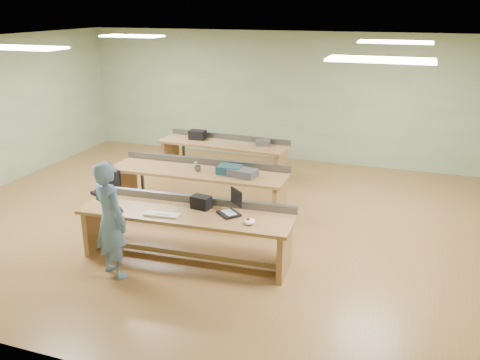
# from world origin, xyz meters

# --- Properties ---
(floor) EXTENTS (10.00, 10.00, 0.00)m
(floor) POSITION_xyz_m (0.00, 0.00, 0.00)
(floor) COLOR brown
(floor) RESTS_ON ground
(ceiling) EXTENTS (10.00, 10.00, 0.00)m
(ceiling) POSITION_xyz_m (0.00, 0.00, 3.00)
(ceiling) COLOR silver
(ceiling) RESTS_ON wall_back
(wall_back) EXTENTS (10.00, 0.04, 3.00)m
(wall_back) POSITION_xyz_m (0.00, 4.00, 1.50)
(wall_back) COLOR #94A980
(wall_back) RESTS_ON floor
(wall_front) EXTENTS (10.00, 0.04, 3.00)m
(wall_front) POSITION_xyz_m (0.00, -4.00, 1.50)
(wall_front) COLOR #94A980
(wall_front) RESTS_ON floor
(fluor_panels) EXTENTS (6.20, 3.50, 0.03)m
(fluor_panels) POSITION_xyz_m (0.00, 0.00, 2.97)
(fluor_panels) COLOR white
(fluor_panels) RESTS_ON ceiling
(workbench_front) EXTENTS (3.15, 0.99, 0.86)m
(workbench_front) POSITION_xyz_m (-0.02, -1.47, 0.56)
(workbench_front) COLOR #9B6941
(workbench_front) RESTS_ON floor
(workbench_mid) EXTENTS (3.24, 0.92, 0.86)m
(workbench_mid) POSITION_xyz_m (-0.62, 0.35, 0.56)
(workbench_mid) COLOR #9B6941
(workbench_mid) RESTS_ON floor
(workbench_back) EXTENTS (2.85, 0.91, 0.86)m
(workbench_back) POSITION_xyz_m (-0.88, 2.27, 0.56)
(workbench_back) COLOR #9B6941
(workbench_back) RESTS_ON floor
(person) EXTENTS (0.71, 0.61, 1.64)m
(person) POSITION_xyz_m (-0.79, -2.24, 0.82)
(person) COLOR slate
(person) RESTS_ON floor
(laptop_base) EXTENTS (0.40, 0.39, 0.03)m
(laptop_base) POSITION_xyz_m (0.60, -1.40, 0.77)
(laptop_base) COLOR black
(laptop_base) RESTS_ON workbench_front
(laptop_screen) EXTENTS (0.24, 0.22, 0.24)m
(laptop_screen) POSITION_xyz_m (0.68, -1.31, 0.99)
(laptop_screen) COLOR black
(laptop_screen) RESTS_ON laptop_base
(keyboard) EXTENTS (0.51, 0.21, 0.03)m
(keyboard) POSITION_xyz_m (-0.28, -1.74, 0.76)
(keyboard) COLOR beige
(keyboard) RESTS_ON workbench_front
(trackball_mouse) EXTENTS (0.15, 0.18, 0.07)m
(trackball_mouse) POSITION_xyz_m (0.98, -1.60, 0.79)
(trackball_mouse) COLOR white
(trackball_mouse) RESTS_ON workbench_front
(camera_bag) EXTENTS (0.30, 0.22, 0.19)m
(camera_bag) POSITION_xyz_m (0.14, -1.31, 0.84)
(camera_bag) COLOR black
(camera_bag) RESTS_ON workbench_front
(task_chair) EXTENTS (0.58, 0.58, 0.83)m
(task_chair) POSITION_xyz_m (-2.04, -0.44, 0.30)
(task_chair) COLOR black
(task_chair) RESTS_ON floor
(parts_bin_teal) EXTENTS (0.42, 0.32, 0.14)m
(parts_bin_teal) POSITION_xyz_m (-0.03, 0.34, 0.82)
(parts_bin_teal) COLOR #13353E
(parts_bin_teal) RESTS_ON workbench_mid
(parts_bin_grey) EXTENTS (0.52, 0.38, 0.13)m
(parts_bin_grey) POSITION_xyz_m (0.24, 0.26, 0.81)
(parts_bin_grey) COLOR #3C3C3F
(parts_bin_grey) RESTS_ON workbench_mid
(mug) EXTENTS (0.12, 0.12, 0.09)m
(mug) POSITION_xyz_m (-0.62, 0.28, 0.80)
(mug) COLOR #3C3C3F
(mug) RESTS_ON workbench_mid
(drinks_can) EXTENTS (0.08, 0.08, 0.12)m
(drinks_can) POSITION_xyz_m (-0.71, 0.41, 0.81)
(drinks_can) COLOR silver
(drinks_can) RESTS_ON workbench_mid
(storage_box_back) EXTENTS (0.36, 0.26, 0.20)m
(storage_box_back) POSITION_xyz_m (-1.53, 2.34, 0.85)
(storage_box_back) COLOR black
(storage_box_back) RESTS_ON workbench_back
(tray_back) EXTENTS (0.35, 0.30, 0.12)m
(tray_back) POSITION_xyz_m (-0.02, 2.31, 0.81)
(tray_back) COLOR #3C3C3F
(tray_back) RESTS_ON workbench_back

